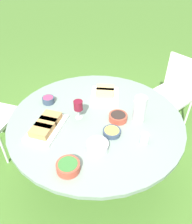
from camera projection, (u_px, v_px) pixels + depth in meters
ground_plane at (96, 170)px, 2.32m from camera, size 40.00×40.00×0.00m
dining_table at (96, 126)px, 1.93m from camera, size 1.49×1.49×0.73m
chair_near_left at (175, 89)px, 2.61m from camera, size 0.60×0.60×0.89m
water_pitcher at (140, 109)px, 1.78m from camera, size 0.11×0.10×0.23m
wine_glass at (78, 106)px, 1.79m from camera, size 0.08×0.08×0.17m
platter_bread_main at (46, 125)px, 1.74m from camera, size 0.34×0.43×0.07m
platter_charcuterie at (105, 93)px, 2.11m from camera, size 0.30×0.35×0.07m
bowl_fries at (112, 132)px, 1.70m from camera, size 0.14×0.14×0.04m
bowl_salad at (68, 166)px, 1.42m from camera, size 0.16×0.16×0.06m
bowl_olives at (118, 117)px, 1.83m from camera, size 0.15×0.15×0.06m
bowl_dip_red at (48, 100)px, 2.02m from camera, size 0.11×0.11×0.06m
bowl_dip_cream at (98, 146)px, 1.57m from camera, size 0.16×0.16×0.06m
cup_water_near at (145, 139)px, 1.61m from camera, size 0.06×0.06×0.09m
handbag at (120, 96)px, 3.19m from camera, size 0.30×0.14×0.37m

